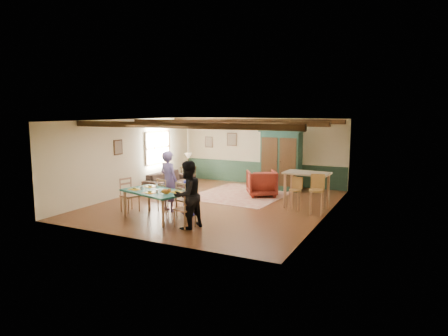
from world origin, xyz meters
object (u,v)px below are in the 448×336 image
at_px(dining_chair_end_right, 185,208).
at_px(person_woman, 188,195).
at_px(dining_table, 156,205).
at_px(armoire, 281,160).
at_px(table_lamp, 188,160).
at_px(counter_table, 306,190).
at_px(end_table, 188,174).
at_px(cat, 166,191).
at_px(dining_chair_far_right, 186,199).
at_px(bar_stool_left, 295,194).
at_px(dining_chair_far_left, 167,195).
at_px(person_man, 169,181).
at_px(sofa, 170,181).
at_px(person_child, 188,198).
at_px(armchair, 262,183).
at_px(bar_stool_right, 317,195).
at_px(dining_chair_end_left, 130,195).

height_order(dining_chair_end_right, person_woman, person_woman).
relative_size(dining_table, dining_chair_end_right, 1.89).
distance_m(armoire, table_lamp, 4.07).
bearing_deg(counter_table, end_table, 157.13).
bearing_deg(cat, end_table, 131.85).
height_order(dining_chair_far_right, table_lamp, table_lamp).
xyz_separation_m(dining_chair_end_right, person_woman, (0.10, -0.03, 0.37)).
bearing_deg(armoire, bar_stool_left, -62.66).
distance_m(dining_table, bar_stool_left, 4.14).
distance_m(dining_chair_far_left, person_man, 0.42).
bearing_deg(end_table, dining_chair_far_right, -59.47).
height_order(dining_chair_far_left, person_woman, person_woman).
bearing_deg(sofa, end_table, 8.45).
height_order(dining_chair_far_right, dining_chair_end_right, same).
bearing_deg(table_lamp, dining_chair_end_right, -59.53).
bearing_deg(person_child, person_woman, 136.74).
bearing_deg(person_woman, person_man, -115.87).
distance_m(person_woman, counter_table, 4.07).
relative_size(armchair, bar_stool_right, 0.85).
bearing_deg(person_man, dining_chair_end_right, 152.70).
relative_size(dining_table, armoire, 0.82).
relative_size(person_man, person_woman, 1.05).
bearing_deg(bar_stool_right, cat, -148.67).
height_order(dining_chair_end_right, armoire, armoire).
bearing_deg(sofa, counter_table, -95.93).
height_order(dining_chair_far_right, armchair, dining_chair_far_right).
bearing_deg(counter_table, armoire, 123.53).
bearing_deg(armchair, person_woman, 55.50).
relative_size(dining_chair_end_left, person_man, 0.55).
relative_size(table_lamp, counter_table, 0.43).
height_order(dining_chair_far_left, person_man, person_man).
height_order(person_woman, armoire, armoire).
xyz_separation_m(armoire, bar_stool_left, (1.40, -2.93, -0.65)).
height_order(cat, armchair, cat).
bearing_deg(dining_table, bar_stool_right, 30.94).
bearing_deg(sofa, person_woman, -140.74).
distance_m(dining_chair_end_right, table_lamp, 6.73).
relative_size(dining_chair_end_left, dining_chair_end_right, 1.00).
bearing_deg(armchair, dining_chair_end_right, 54.18).
bearing_deg(cat, table_lamp, 131.85).
xyz_separation_m(dining_chair_far_right, person_man, (-0.79, 0.31, 0.41)).
bearing_deg(dining_chair_end_left, dining_chair_far_left, -46.17).
distance_m(person_man, person_child, 0.93).
xyz_separation_m(sofa, bar_stool_right, (5.90, -1.28, 0.25)).
height_order(dining_chair_end_left, sofa, dining_chair_end_left).
distance_m(end_table, bar_stool_left, 6.18).
relative_size(armchair, table_lamp, 1.72).
relative_size(person_man, end_table, 2.85).
distance_m(dining_chair_far_left, armchair, 3.73).
height_order(person_woman, armchair, person_woman).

